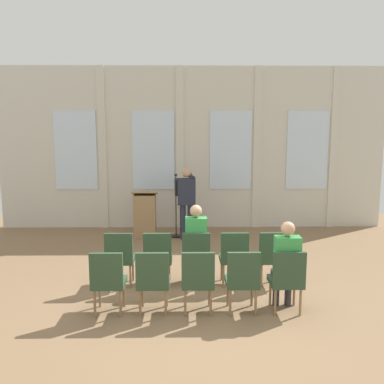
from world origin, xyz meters
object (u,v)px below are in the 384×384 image
(audience_r0_c2, at_px, (196,241))
(chair_r1_c0, at_px, (108,278))
(chair_r0_c1, at_px, (158,255))
(chair_r0_c4, at_px, (272,255))
(speaker, at_px, (186,198))
(chair_r0_c2, at_px, (196,255))
(audience_r1_c4, at_px, (286,262))
(chair_r1_c2, at_px, (198,278))
(chair_r0_c0, at_px, (120,255))
(chair_r1_c4, at_px, (287,277))
(chair_r1_c3, at_px, (242,278))
(mic_stand, at_px, (176,223))
(lectern, at_px, (145,215))
(chair_r1_c1, at_px, (153,278))
(chair_r0_c3, at_px, (234,255))

(audience_r0_c2, bearing_deg, chair_r1_c0, -138.05)
(chair_r0_c1, xyz_separation_m, chair_r0_c4, (1.91, 0.00, 0.00))
(chair_r1_c0, bearing_deg, speaker, 74.53)
(chair_r0_c2, relative_size, audience_r1_c4, 0.70)
(chair_r1_c2, bearing_deg, chair_r0_c0, 140.07)
(chair_r0_c1, xyz_separation_m, chair_r0_c2, (0.64, 0.00, 0.00))
(chair_r1_c2, height_order, chair_r1_c4, same)
(chair_r1_c3, bearing_deg, chair_r1_c0, 180.00)
(chair_r1_c3, bearing_deg, mic_stand, 103.81)
(chair_r0_c4, relative_size, chair_r1_c3, 1.00)
(chair_r0_c0, bearing_deg, audience_r0_c2, 3.53)
(speaker, height_order, chair_r0_c1, speaker)
(chair_r0_c0, distance_m, chair_r0_c2, 1.27)
(chair_r1_c3, bearing_deg, lectern, 113.14)
(chair_r0_c0, height_order, chair_r0_c4, same)
(chair_r0_c4, xyz_separation_m, chair_r1_c3, (-0.64, -1.06, 0.00))
(speaker, relative_size, chair_r1_c4, 1.81)
(chair_r0_c2, bearing_deg, audience_r1_c4, -37.72)
(audience_r1_c4, bearing_deg, chair_r0_c0, 158.85)
(chair_r1_c1, relative_size, chair_r1_c4, 1.00)
(chair_r0_c1, distance_m, chair_r1_c0, 1.24)
(chair_r0_c2, xyz_separation_m, chair_r1_c2, (0.00, -1.06, 0.00))
(lectern, bearing_deg, chair_r0_c0, -92.14)
(speaker, distance_m, chair_r0_c4, 3.33)
(chair_r0_c3, height_order, audience_r1_c4, audience_r1_c4)
(lectern, bearing_deg, speaker, -8.05)
(audience_r0_c2, xyz_separation_m, chair_r1_c4, (1.27, -1.14, -0.23))
(speaker, bearing_deg, audience_r0_c2, -87.03)
(chair_r1_c0, height_order, chair_r1_c1, same)
(audience_r0_c2, relative_size, audience_r1_c4, 1.03)
(lectern, distance_m, chair_r0_c2, 3.33)
(mic_stand, distance_m, audience_r1_c4, 4.49)
(chair_r1_c1, bearing_deg, chair_r0_c2, 59.15)
(chair_r1_c0, xyz_separation_m, audience_r1_c4, (2.54, 0.08, 0.21))
(chair_r0_c3, relative_size, audience_r1_c4, 0.70)
(chair_r1_c1, bearing_deg, audience_r0_c2, 60.91)
(chair_r0_c3, bearing_deg, chair_r0_c4, 0.00)
(chair_r1_c2, bearing_deg, chair_r0_c2, 90.00)
(chair_r0_c3, relative_size, chair_r1_c4, 1.00)
(lectern, distance_m, chair_r1_c1, 4.22)
(chair_r0_c4, bearing_deg, chair_r1_c4, -90.00)
(mic_stand, xyz_separation_m, chair_r1_c4, (1.67, -4.23, 0.20))
(chair_r1_c1, distance_m, chair_r1_c3, 1.27)
(chair_r1_c2, relative_size, chair_r1_c4, 1.00)
(chair_r1_c2, bearing_deg, chair_r1_c3, 0.00)
(chair_r0_c2, height_order, chair_r0_c4, same)
(mic_stand, distance_m, chair_r0_c1, 3.18)
(chair_r0_c1, relative_size, chair_r0_c3, 1.00)
(chair_r0_c2, bearing_deg, chair_r1_c0, -140.07)
(chair_r0_c2, bearing_deg, audience_r0_c2, 90.00)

